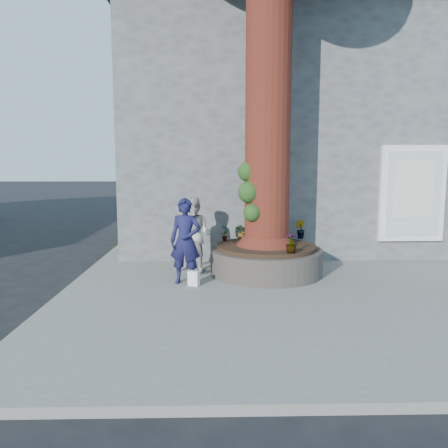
{
  "coord_description": "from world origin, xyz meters",
  "views": [
    {
      "loc": [
        -0.28,
        -6.81,
        2.34
      ],
      "look_at": [
        -0.09,
        1.31,
        1.25
      ],
      "focal_mm": 35.0,
      "sensor_mm": 36.0,
      "label": 1
    }
  ],
  "objects": [
    {
      "name": "ground",
      "position": [
        0.0,
        0.0,
        0.0
      ],
      "size": [
        120.0,
        120.0,
        0.0
      ],
      "primitive_type": "plane",
      "color": "black",
      "rests_on": "ground"
    },
    {
      "name": "pavement",
      "position": [
        1.5,
        1.0,
        0.06
      ],
      "size": [
        9.0,
        8.0,
        0.12
      ],
      "primitive_type": "cube",
      "color": "slate",
      "rests_on": "ground"
    },
    {
      "name": "yellow_line",
      "position": [
        -3.05,
        1.0,
        0.0
      ],
      "size": [
        0.1,
        30.0,
        0.01
      ],
      "primitive_type": "cube",
      "color": "yellow",
      "rests_on": "ground"
    },
    {
      "name": "stone_shop",
      "position": [
        2.5,
        7.2,
        3.16
      ],
      "size": [
        10.3,
        8.3,
        6.3
      ],
      "color": "#515356",
      "rests_on": "ground"
    },
    {
      "name": "planter",
      "position": [
        0.8,
        2.0,
        0.41
      ],
      "size": [
        2.3,
        2.3,
        0.6
      ],
      "color": "black",
      "rests_on": "pavement"
    },
    {
      "name": "man",
      "position": [
        -0.81,
        1.29,
        0.93
      ],
      "size": [
        0.65,
        0.49,
        1.62
      ],
      "primitive_type": "imported",
      "rotation": [
        0.0,
        0.0,
        -0.18
      ],
      "color": "#15153C",
      "rests_on": "pavement"
    },
    {
      "name": "woman",
      "position": [
        -0.69,
        2.21,
        0.91
      ],
      "size": [
        0.92,
        0.82,
        1.58
      ],
      "primitive_type": "imported",
      "rotation": [
        0.0,
        0.0,
        -0.34
      ],
      "color": "#BDB9B5",
      "rests_on": "pavement"
    },
    {
      "name": "shopping_bag",
      "position": [
        -0.66,
        1.11,
        0.26
      ],
      "size": [
        0.23,
        0.19,
        0.28
      ],
      "primitive_type": "cube",
      "rotation": [
        0.0,
        0.0,
        -0.39
      ],
      "color": "white",
      "rests_on": "pavement"
    },
    {
      "name": "plant_a",
      "position": [
        -0.05,
        2.49,
        0.9
      ],
      "size": [
        0.22,
        0.23,
        0.37
      ],
      "primitive_type": "imported",
      "rotation": [
        0.0,
        0.0,
        0.91
      ],
      "color": "gray",
      "rests_on": "planter"
    },
    {
      "name": "plant_b",
      "position": [
        1.65,
        2.79,
        0.93
      ],
      "size": [
        0.31,
        0.31,
        0.42
      ],
      "primitive_type": "imported",
      "rotation": [
        0.0,
        0.0,
        2.13
      ],
      "color": "gray",
      "rests_on": "planter"
    },
    {
      "name": "plant_c",
      "position": [
        1.16,
        1.15,
        0.91
      ],
      "size": [
        0.26,
        0.26,
        0.38
      ],
      "primitive_type": "imported",
      "rotation": [
        0.0,
        0.0,
        3.4
      ],
      "color": "gray",
      "rests_on": "planter"
    },
    {
      "name": "plant_d",
      "position": [
        0.35,
        2.85,
        0.88
      ],
      "size": [
        0.37,
        0.38,
        0.32
      ],
      "primitive_type": "imported",
      "rotation": [
        0.0,
        0.0,
        5.28
      ],
      "color": "gray",
      "rests_on": "planter"
    }
  ]
}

